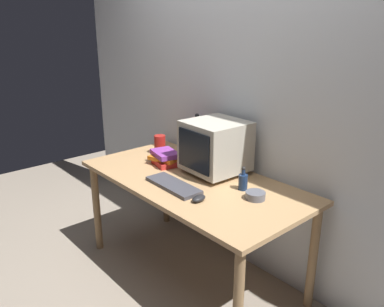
{
  "coord_description": "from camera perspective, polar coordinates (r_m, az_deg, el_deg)",
  "views": [
    {
      "loc": [
        1.83,
        -1.6,
        1.76
      ],
      "look_at": [
        0.0,
        0.0,
        0.93
      ],
      "focal_mm": 36.3,
      "sensor_mm": 36.0,
      "label": 1
    }
  ],
  "objects": [
    {
      "name": "crt_monitor",
      "position": [
        2.67,
        3.45,
        1.01
      ],
      "size": [
        0.4,
        0.4,
        0.37
      ],
      "color": "#B2AD9E",
      "rests_on": "desk"
    },
    {
      "name": "book_stack",
      "position": [
        2.87,
        -4.01,
        -0.62
      ],
      "size": [
        0.25,
        0.2,
        0.1
      ],
      "color": "red",
      "rests_on": "desk"
    },
    {
      "name": "ground_plane",
      "position": [
        3.0,
        0.0,
        -17.13
      ],
      "size": [
        6.0,
        6.0,
        0.0
      ],
      "primitive_type": "plane",
      "color": "gray"
    },
    {
      "name": "computer_mouse",
      "position": [
        2.3,
        0.99,
        -6.61
      ],
      "size": [
        0.07,
        0.11,
        0.04
      ],
      "primitive_type": "ellipsoid",
      "rotation": [
        0.0,
        0.0,
        0.13
      ],
      "color": "black",
      "rests_on": "desk"
    },
    {
      "name": "cd_spindle",
      "position": [
        2.36,
        9.29,
        -6.1
      ],
      "size": [
        0.12,
        0.12,
        0.04
      ],
      "primitive_type": "cylinder",
      "color": "#595B66",
      "rests_on": "desk"
    },
    {
      "name": "desk",
      "position": [
        2.66,
        0.0,
        -5.41
      ],
      "size": [
        1.63,
        0.81,
        0.75
      ],
      "color": "tan",
      "rests_on": "ground"
    },
    {
      "name": "keyboard",
      "position": [
        2.5,
        -2.77,
        -4.69
      ],
      "size": [
        0.42,
        0.16,
        0.02
      ],
      "primitive_type": "cube",
      "rotation": [
        0.0,
        0.0,
        -0.03
      ],
      "color": "#3F3F47",
      "rests_on": "desk"
    },
    {
      "name": "bottle_short",
      "position": [
        2.46,
        7.51,
        -4.06
      ],
      "size": [
        0.06,
        0.06,
        0.15
      ],
      "color": "navy",
      "rests_on": "desk"
    },
    {
      "name": "metal_canister",
      "position": [
        3.11,
        -4.74,
        1.31
      ],
      "size": [
        0.09,
        0.09,
        0.15
      ],
      "primitive_type": "cylinder",
      "color": "#A51E19",
      "rests_on": "desk"
    },
    {
      "name": "back_wall",
      "position": [
        2.8,
        7.26,
        8.19
      ],
      "size": [
        4.0,
        0.08,
        2.5
      ],
      "primitive_type": "cube",
      "color": "silver",
      "rests_on": "ground"
    },
    {
      "name": "bottle_tall",
      "position": [
        2.97,
        0.73,
        1.73
      ],
      "size": [
        0.08,
        0.08,
        0.36
      ],
      "color": "#472314",
      "rests_on": "desk"
    }
  ]
}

